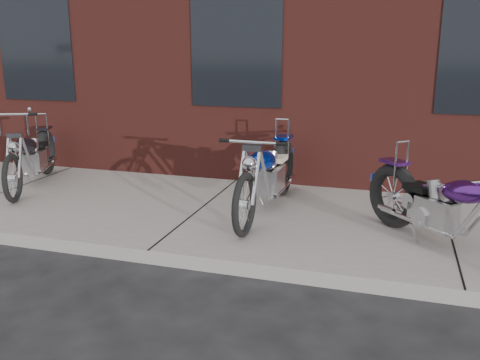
% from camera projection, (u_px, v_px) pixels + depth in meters
% --- Properties ---
extents(ground, '(120.00, 120.00, 0.00)m').
position_uv_depth(ground, '(148.00, 264.00, 5.22)').
color(ground, black).
rests_on(ground, ground).
extents(sidewalk, '(22.00, 3.00, 0.15)m').
position_uv_depth(sidewalk, '(201.00, 213.00, 6.59)').
color(sidewalk, gray).
rests_on(sidewalk, ground).
extents(chopper_purple, '(1.67, 1.78, 1.31)m').
position_uv_depth(chopper_purple, '(446.00, 210.00, 5.13)').
color(chopper_purple, black).
rests_on(chopper_purple, sidewalk).
extents(chopper_blue, '(0.61, 2.48, 1.08)m').
position_uv_depth(chopper_blue, '(268.00, 177.00, 6.34)').
color(chopper_blue, black).
rests_on(chopper_blue, sidewalk).
extents(chopper_third, '(0.98, 2.17, 1.17)m').
position_uv_depth(chopper_third, '(32.00, 158.00, 7.55)').
color(chopper_third, black).
rests_on(chopper_third, sidewalk).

